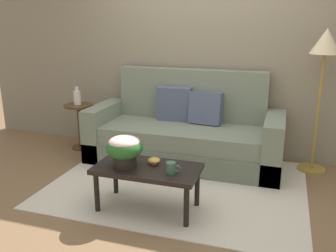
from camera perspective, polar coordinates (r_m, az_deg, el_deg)
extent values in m
plane|color=brown|center=(3.89, 1.60, -9.18)|extent=(14.00, 14.00, 0.00)
cube|color=gray|center=(4.64, 5.87, 12.74)|extent=(6.40, 0.12, 2.78)
cube|color=beige|center=(3.90, 1.65, -9.04)|extent=(2.59, 1.98, 0.01)
cube|color=#626B59|center=(4.41, 2.42, -4.20)|extent=(2.30, 0.88, 0.25)
cube|color=slate|center=(4.32, 2.38, -1.43)|extent=(1.87, 0.79, 0.21)
cube|color=slate|center=(4.59, 3.71, 3.59)|extent=(1.87, 0.16, 0.87)
cube|color=slate|center=(4.72, -9.83, -0.50)|extent=(0.21, 0.88, 0.65)
cube|color=slate|center=(4.21, 16.27, -3.02)|extent=(0.21, 0.88, 0.65)
cube|color=#4C5670|center=(4.40, 5.99, 2.83)|extent=(0.40, 0.24, 0.40)
cube|color=#4C5670|center=(4.51, 1.01, 3.50)|extent=(0.43, 0.17, 0.43)
cylinder|color=black|center=(3.36, -11.17, -10.28)|extent=(0.05, 0.05, 0.38)
cylinder|color=black|center=(3.07, 2.92, -12.61)|extent=(0.05, 0.05, 0.38)
cylinder|color=black|center=(3.66, -8.29, -7.81)|extent=(0.05, 0.05, 0.38)
cylinder|color=black|center=(3.40, 4.62, -9.63)|extent=(0.05, 0.05, 0.38)
cube|color=black|center=(3.26, -3.27, -6.75)|extent=(0.94, 0.49, 0.04)
cylinder|color=#4C331E|center=(5.08, -13.55, -3.25)|extent=(0.24, 0.24, 0.03)
cylinder|color=#4C331E|center=(4.99, -13.77, -0.12)|extent=(0.05, 0.05, 0.55)
cylinder|color=#4C331E|center=(4.92, -14.00, 3.14)|extent=(0.38, 0.38, 0.03)
cylinder|color=olive|center=(4.54, 21.62, -6.32)|extent=(0.31, 0.31, 0.03)
cylinder|color=olive|center=(4.34, 22.53, 1.85)|extent=(0.03, 0.03, 1.30)
cone|color=beige|center=(4.23, 23.70, 12.18)|extent=(0.32, 0.32, 0.27)
cylinder|color=black|center=(3.25, -6.80, -5.39)|extent=(0.21, 0.21, 0.11)
ellipsoid|color=#286028|center=(3.21, -6.88, -3.39)|extent=(0.33, 0.33, 0.20)
ellipsoid|color=beige|center=(3.20, -6.91, -2.55)|extent=(0.28, 0.28, 0.11)
cylinder|color=#3D664C|center=(3.09, 0.45, -6.61)|extent=(0.08, 0.08, 0.10)
torus|color=#3D664C|center=(3.08, 1.41, -6.73)|extent=(0.07, 0.01, 0.07)
cylinder|color=gold|center=(3.30, -2.21, -5.84)|extent=(0.05, 0.05, 0.02)
ellipsoid|color=gold|center=(3.29, -2.22, -5.43)|extent=(0.11, 0.11, 0.05)
cylinder|color=silver|center=(4.91, -14.12, 4.34)|extent=(0.09, 0.09, 0.18)
cylinder|color=silver|center=(4.89, -14.22, 5.69)|extent=(0.04, 0.04, 0.06)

